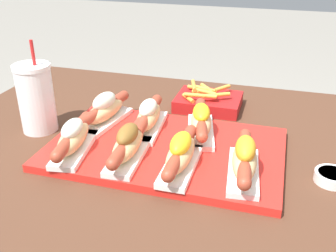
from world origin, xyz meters
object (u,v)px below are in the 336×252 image
at_px(hot_dog_3, 244,159).
at_px(hot_dog_2, 181,153).
at_px(fries_basket, 208,101).
at_px(serving_tray, 166,149).
at_px(sauce_bowl, 332,177).
at_px(hot_dog_5, 148,116).
at_px(hot_dog_0, 73,138).
at_px(hot_dog_1, 128,144).
at_px(hot_dog_6, 201,121).
at_px(drink_cup, 36,98).
at_px(hot_dog_4, 105,110).

bearing_deg(hot_dog_3, hot_dog_2, -173.78).
bearing_deg(hot_dog_3, fries_basket, 112.04).
height_order(serving_tray, sauce_bowl, sauce_bowl).
bearing_deg(hot_dog_3, hot_dog_5, 151.11).
relative_size(hot_dog_3, hot_dog_5, 1.00).
height_order(hot_dog_0, sauce_bowl, hot_dog_0).
distance_m(hot_dog_2, hot_dog_5, 0.19).
bearing_deg(hot_dog_2, fries_basket, 92.24).
bearing_deg(fries_basket, serving_tray, -98.74).
distance_m(hot_dog_0, hot_dog_3, 0.37).
bearing_deg(fries_basket, hot_dog_5, -116.74).
xyz_separation_m(hot_dog_1, hot_dog_2, (0.12, -0.01, 0.00)).
distance_m(hot_dog_1, hot_dog_6, 0.20).
distance_m(serving_tray, fries_basket, 0.28).
bearing_deg(hot_dog_0, hot_dog_6, 32.71).
distance_m(hot_dog_6, sauce_bowl, 0.31).
distance_m(hot_dog_6, fries_basket, 0.20).
relative_size(hot_dog_5, hot_dog_6, 1.02).
height_order(hot_dog_2, drink_cup, drink_cup).
bearing_deg(hot_dog_0, serving_tray, 23.87).
height_order(hot_dog_0, hot_dog_6, same).
relative_size(hot_dog_1, hot_dog_5, 1.00).
xyz_separation_m(hot_dog_0, hot_dog_6, (0.25, 0.16, 0.00)).
xyz_separation_m(drink_cup, fries_basket, (0.38, 0.26, -0.07)).
bearing_deg(drink_cup, hot_dog_0, -33.60).
distance_m(hot_dog_0, sauce_bowl, 0.55).
distance_m(serving_tray, drink_cup, 0.35).
height_order(hot_dog_3, hot_dog_5, hot_dog_3).
relative_size(hot_dog_0, hot_dog_3, 0.99).
relative_size(serving_tray, hot_dog_1, 2.47).
xyz_separation_m(hot_dog_2, drink_cup, (-0.40, 0.10, 0.03)).
distance_m(hot_dog_3, sauce_bowl, 0.19).
relative_size(hot_dog_1, fries_basket, 1.18).
height_order(drink_cup, fries_basket, drink_cup).
xyz_separation_m(serving_tray, fries_basket, (0.04, 0.28, 0.01)).
bearing_deg(hot_dog_5, drink_cup, -170.42).
xyz_separation_m(hot_dog_0, fries_basket, (0.23, 0.36, -0.03)).
xyz_separation_m(hot_dog_0, sauce_bowl, (0.54, 0.06, -0.04)).
height_order(hot_dog_3, drink_cup, drink_cup).
bearing_deg(hot_dog_3, sauce_bowl, 16.72).
relative_size(hot_dog_3, hot_dog_4, 1.01).
bearing_deg(hot_dog_1, sauce_bowl, 7.96).
relative_size(hot_dog_4, drink_cup, 0.91).
bearing_deg(drink_cup, hot_dog_1, -18.93).
bearing_deg(hot_dog_2, sauce_bowl, 12.38).
bearing_deg(hot_dog_3, hot_dog_4, 159.02).
xyz_separation_m(hot_dog_0, hot_dog_3, (0.37, 0.01, 0.00)).
xyz_separation_m(hot_dog_2, sauce_bowl, (0.30, 0.07, -0.04)).
relative_size(hot_dog_4, hot_dog_6, 1.01).
relative_size(hot_dog_0, drink_cup, 0.91).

